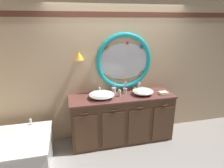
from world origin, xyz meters
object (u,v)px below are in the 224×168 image
object	(u,v)px
folded_hand_towel	(163,93)
soap_dispenser	(119,93)
toothbrush_holder_right	(125,90)
sink_basin_left	(102,95)
toothbrush_holder_left	(114,90)
sink_basin_right	(143,91)
bathtub	(1,153)

from	to	relation	value
folded_hand_towel	soap_dispenser	bearing A→B (deg)	173.69
folded_hand_towel	toothbrush_holder_right	bearing A→B (deg)	160.85
sink_basin_left	folded_hand_towel	world-z (taller)	sink_basin_left
toothbrush_holder_left	toothbrush_holder_right	world-z (taller)	toothbrush_holder_right
sink_basin_left	sink_basin_right	size ratio (longest dim) A/B	1.15
toothbrush_holder_left	bathtub	bearing A→B (deg)	-162.35
toothbrush_holder_right	soap_dispenser	distance (m)	0.21
bathtub	sink_basin_left	xyz separation A→B (m)	(1.61, 0.38, 0.65)
sink_basin_right	toothbrush_holder_left	distance (m)	0.55
sink_basin_right	soap_dispenser	bearing A→B (deg)	177.76
sink_basin_right	toothbrush_holder_right	bearing A→B (deg)	151.69
toothbrush_holder_right	folded_hand_towel	bearing A→B (deg)	-19.15
sink_basin_right	toothbrush_holder_left	world-z (taller)	toothbrush_holder_left
soap_dispenser	folded_hand_towel	world-z (taller)	soap_dispenser
bathtub	sink_basin_left	distance (m)	1.78
sink_basin_left	soap_dispenser	size ratio (longest dim) A/B	3.10
toothbrush_holder_left	soap_dispenser	distance (m)	0.21
sink_basin_left	folded_hand_towel	bearing A→B (deg)	-3.65
sink_basin_right	folded_hand_towel	distance (m)	0.38
folded_hand_towel	toothbrush_holder_left	bearing A→B (deg)	161.56
sink_basin_right	sink_basin_left	bearing A→B (deg)	180.00
soap_dispenser	folded_hand_towel	size ratio (longest dim) A/B	0.83
sink_basin_left	sink_basin_right	bearing A→B (deg)	-0.00
sink_basin_left	soap_dispenser	xyz separation A→B (m)	(0.33, 0.02, -0.00)
sink_basin_right	soap_dispenser	distance (m)	0.45
sink_basin_left	toothbrush_holder_right	size ratio (longest dim) A/B	2.00
bathtub	sink_basin_right	world-z (taller)	sink_basin_right
sink_basin_right	folded_hand_towel	bearing A→B (deg)	-11.09
sink_basin_right	bathtub	bearing A→B (deg)	-170.91
sink_basin_right	soap_dispenser	world-z (taller)	soap_dispenser
bathtub	folded_hand_towel	xyz separation A→B (m)	(2.76, 0.31, 0.61)
sink_basin_left	toothbrush_holder_right	bearing A→B (deg)	18.37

